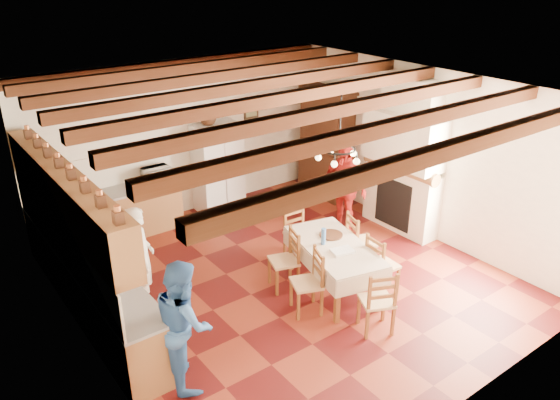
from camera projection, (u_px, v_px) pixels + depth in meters
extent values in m
cube|color=#480D0D|center=(286.00, 281.00, 8.59)|extent=(6.00, 6.50, 0.02)
cube|color=beige|center=(287.00, 90.00, 7.36)|extent=(6.00, 6.50, 0.02)
cube|color=white|center=(183.00, 138.00, 10.36)|extent=(6.00, 0.02, 3.00)
cube|color=white|center=(479.00, 294.00, 5.59)|extent=(6.00, 0.02, 3.00)
cube|color=white|center=(81.00, 254.00, 6.34)|extent=(0.02, 6.50, 3.00)
cube|color=white|center=(422.00, 152.00, 9.62)|extent=(0.02, 6.50, 3.00)
cube|color=brown|center=(90.00, 284.00, 7.71)|extent=(0.60, 4.30, 0.86)
cube|color=brown|center=(117.00, 216.00, 9.73)|extent=(2.30, 0.60, 0.86)
cube|color=gray|center=(85.00, 256.00, 7.53)|extent=(0.62, 4.30, 0.04)
cube|color=gray|center=(114.00, 193.00, 9.54)|extent=(2.34, 0.62, 0.04)
cube|color=silver|center=(60.00, 242.00, 7.24)|extent=(0.03, 4.30, 0.60)
cube|color=silver|center=(106.00, 171.00, 9.62)|extent=(2.30, 0.03, 0.60)
cube|color=brown|center=(65.00, 194.00, 7.06)|extent=(0.35, 4.20, 0.70)
cube|color=#2F2417|center=(251.00, 108.00, 11.04)|extent=(0.34, 0.03, 0.42)
cube|color=white|center=(216.00, 167.00, 10.73)|extent=(0.89, 0.74, 1.76)
cube|color=white|center=(334.00, 246.00, 8.09)|extent=(1.25, 1.88, 0.05)
cube|color=brown|center=(337.00, 300.00, 7.47)|extent=(0.08, 0.08, 0.71)
cube|color=brown|center=(381.00, 289.00, 7.73)|extent=(0.08, 0.08, 0.71)
cube|color=brown|center=(291.00, 250.00, 8.75)|extent=(0.08, 0.08, 0.71)
cube|color=brown|center=(330.00, 241.00, 9.01)|extent=(0.08, 0.08, 0.71)
torus|color=black|center=(339.00, 149.00, 7.46)|extent=(0.47, 0.47, 0.03)
imported|color=silver|center=(141.00, 259.00, 7.64)|extent=(0.53, 0.66, 1.59)
imported|color=#2F5A9A|center=(184.00, 323.00, 6.28)|extent=(0.78, 0.91, 1.61)
imported|color=#AE1E19|center=(344.00, 187.00, 9.79)|extent=(0.49, 1.05, 1.75)
imported|color=silver|center=(156.00, 174.00, 9.93)|extent=(0.49, 0.33, 0.27)
imported|color=#3D1F11|center=(208.00, 116.00, 10.23)|extent=(0.40, 0.40, 0.32)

